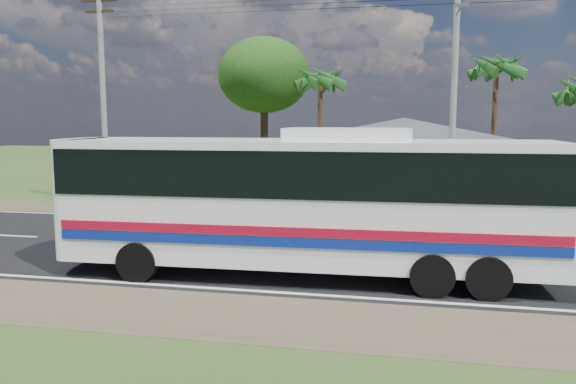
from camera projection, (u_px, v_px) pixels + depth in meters
name	position (u px, v px, depth m)	size (l,w,h in m)	color
ground	(370.00, 253.00, 18.36)	(120.00, 120.00, 0.00)	#2C4819
road	(370.00, 253.00, 18.36)	(120.00, 16.00, 0.03)	black
house	(403.00, 150.00, 30.44)	(12.40, 10.00, 5.00)	#C9B686
utility_poles	(446.00, 85.00, 23.37)	(32.80, 2.22, 11.00)	#9E9E99
palm_mid	(497.00, 68.00, 31.28)	(2.80, 2.80, 8.20)	#47301E
palm_far	(320.00, 80.00, 33.81)	(2.80, 2.80, 7.70)	#47301E
tree_behind_house	(264.00, 76.00, 36.49)	(6.00, 6.00, 9.61)	#47301E
coach_bus	(307.00, 193.00, 15.39)	(13.43, 3.26, 4.14)	white
motorcycle	(408.00, 211.00, 23.92)	(0.62, 1.77, 0.93)	black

